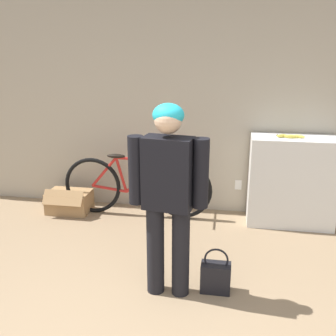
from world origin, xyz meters
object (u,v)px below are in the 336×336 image
Objects in this scene: person at (168,188)px; banana at (290,136)px; cardboard_box at (69,202)px; handbag at (216,276)px; bicycle at (137,186)px.

person is 1.87m from banana.
person is at bearing -44.28° from cardboard_box.
banana is 0.78× the size of handbag.
banana reaches higher than bicycle.
banana is at bearing 64.11° from handbag.
bicycle is (-0.63, 1.48, -0.55)m from person.
handbag is at bearing -36.23° from cardboard_box.
handbag is at bearing -54.91° from bicycle.
bicycle is 5.83× the size of banana.
person reaches higher than bicycle.
bicycle is 3.50× the size of cardboard_box.
bicycle is at bearing -178.81° from banana.
handbag is 0.77× the size of cardboard_box.
banana is (1.09, 1.51, 0.12)m from person.
bicycle is at bearing 121.56° from person.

